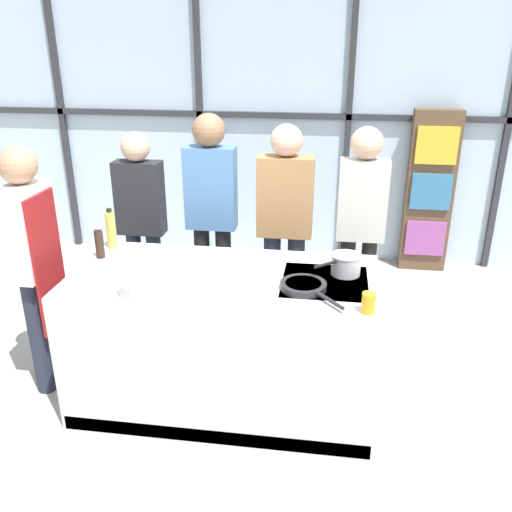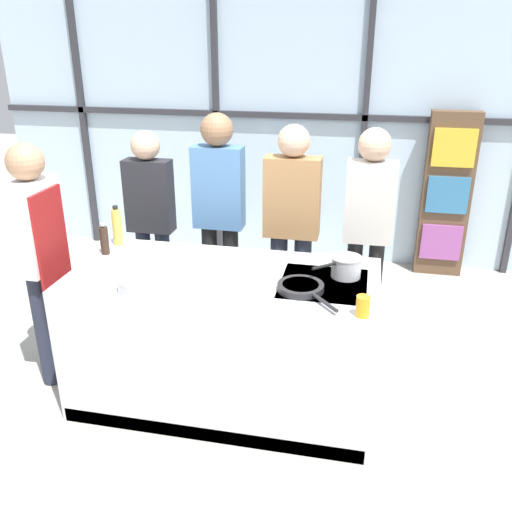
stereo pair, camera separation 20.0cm
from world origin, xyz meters
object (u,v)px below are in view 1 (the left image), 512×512
(white_plate, at_px, (150,274))
(juice_glass_near, at_px, (368,303))
(spectator_center_left, at_px, (211,209))
(saucepan, at_px, (346,264))
(spectator_far_right, at_px, (361,219))
(frying_pan, at_px, (304,286))
(spectator_center_right, at_px, (285,219))
(oil_bottle, at_px, (111,230))
(mixing_bowl, at_px, (143,286))
(pepper_grinder, at_px, (99,243))
(chef, at_px, (34,256))
(spectator_far_left, at_px, (141,217))

(white_plate, height_order, juice_glass_near, juice_glass_near)
(spectator_center_left, relative_size, saucepan, 6.11)
(spectator_far_right, relative_size, frying_pan, 4.08)
(spectator_center_left, xyz_separation_m, frying_pan, (0.80, -1.09, -0.10))
(spectator_center_right, distance_m, white_plate, 1.26)
(saucepan, bearing_deg, frying_pan, -133.76)
(spectator_center_left, distance_m, oil_bottle, 0.84)
(frying_pan, distance_m, mixing_bowl, 0.94)
(mixing_bowl, bearing_deg, pepper_grinder, 134.57)
(spectator_center_left, height_order, juice_glass_near, spectator_center_left)
(mixing_bowl, height_order, oil_bottle, oil_bottle)
(spectator_center_left, xyz_separation_m, pepper_grinder, (-0.59, -0.79, -0.02))
(spectator_far_right, relative_size, pepper_grinder, 7.51)
(white_plate, bearing_deg, spectator_far_right, 37.45)
(chef, xyz_separation_m, white_plate, (0.80, -0.06, -0.05))
(frying_pan, relative_size, juice_glass_near, 3.61)
(spectator_far_right, relative_size, oil_bottle, 5.93)
(frying_pan, bearing_deg, chef, 175.85)
(saucepan, xyz_separation_m, oil_bottle, (-1.62, 0.22, 0.07))
(spectator_center_left, height_order, saucepan, spectator_center_left)
(saucepan, height_order, mixing_bowl, saucepan)
(spectator_center_left, relative_size, pepper_grinder, 7.82)
(spectator_center_left, distance_m, spectator_far_right, 1.16)
(spectator_center_right, height_order, juice_glass_near, spectator_center_right)
(oil_bottle, distance_m, juice_glass_near, 1.88)
(spectator_far_right, bearing_deg, spectator_far_left, 0.00)
(chef, xyz_separation_m, spectator_far_left, (0.39, 0.96, -0.03))
(spectator_center_left, xyz_separation_m, white_plate, (-0.17, -1.02, -0.12))
(white_plate, bearing_deg, chef, 175.79)
(spectator_far_left, bearing_deg, frying_pan, 141.74)
(frying_pan, bearing_deg, oil_bottle, 160.85)
(chef, bearing_deg, spectator_far_left, 157.79)
(chef, xyz_separation_m, juice_glass_near, (2.13, -0.37, 0.00))
(mixing_bowl, bearing_deg, white_plate, 99.96)
(spectator_center_left, bearing_deg, frying_pan, 126.28)
(mixing_bowl, relative_size, pepper_grinder, 1.23)
(spectator_far_left, bearing_deg, spectator_center_left, -180.00)
(saucepan, height_order, oil_bottle, oil_bottle)
(frying_pan, relative_size, mixing_bowl, 1.50)
(pepper_grinder, bearing_deg, spectator_center_left, 53.48)
(juice_glass_near, bearing_deg, pepper_grinder, 163.06)
(spectator_far_right, xyz_separation_m, pepper_grinder, (-1.75, -0.79, 0.01))
(spectator_center_left, distance_m, mixing_bowl, 1.27)
(spectator_center_right, relative_size, pepper_grinder, 7.53)
(spectator_far_left, height_order, spectator_center_right, spectator_center_right)
(spectator_far_right, distance_m, mixing_bowl, 1.80)
(frying_pan, height_order, mixing_bowl, mixing_bowl)
(white_plate, height_order, oil_bottle, oil_bottle)
(chef, relative_size, spectator_far_right, 0.99)
(saucepan, bearing_deg, spectator_far_left, 152.80)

